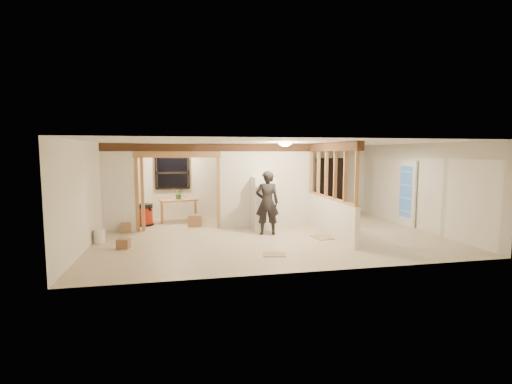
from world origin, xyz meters
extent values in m
cube|color=#C7B194|center=(0.00, 0.00, -0.01)|extent=(9.00, 6.50, 0.01)
cube|color=white|center=(0.00, 0.00, 2.50)|extent=(9.00, 6.50, 0.01)
cube|color=silver|center=(0.00, 3.25, 1.25)|extent=(9.00, 0.01, 2.50)
cube|color=silver|center=(0.00, -3.25, 1.25)|extent=(9.00, 0.01, 2.50)
cube|color=silver|center=(-4.50, 0.00, 1.25)|extent=(0.01, 6.50, 2.50)
cube|color=silver|center=(4.50, 0.00, 1.25)|extent=(0.01, 6.50, 2.50)
cube|color=silver|center=(-4.05, 1.20, 1.25)|extent=(0.90, 0.12, 2.50)
cube|color=silver|center=(0.20, 1.20, 1.25)|extent=(2.80, 0.12, 2.50)
cube|color=#B37E4B|center=(-2.40, 1.20, 1.10)|extent=(2.46, 0.14, 2.20)
cube|color=#4A2C19|center=(-1.00, 1.20, 2.38)|extent=(7.00, 0.18, 0.22)
cube|color=#4A2C19|center=(1.60, -0.40, 2.38)|extent=(0.18, 3.30, 0.22)
cube|color=silver|center=(1.60, -0.40, 0.50)|extent=(0.12, 3.20, 1.00)
cube|color=#B37E4B|center=(1.60, -0.40, 1.66)|extent=(0.14, 3.20, 1.32)
cube|color=black|center=(-2.60, 3.17, 1.55)|extent=(1.12, 0.10, 1.10)
cube|color=white|center=(4.42, 0.40, 1.00)|extent=(0.12, 0.86, 2.00)
ellipsoid|color=#FFEABF|center=(0.30, -0.50, 2.48)|extent=(0.36, 0.36, 0.16)
ellipsoid|color=#FFEABF|center=(-2.50, 2.30, 2.48)|extent=(0.32, 0.32, 0.14)
ellipsoid|color=#FFD88C|center=(-2.00, 1.60, 2.18)|extent=(0.07, 0.07, 0.07)
cube|color=white|center=(0.04, 0.83, 0.76)|extent=(0.63, 0.61, 1.53)
imported|color=black|center=(-0.04, 0.04, 0.88)|extent=(0.68, 0.48, 1.76)
cube|color=#B37E4B|center=(-2.41, 2.42, 0.37)|extent=(1.26, 0.81, 0.73)
imported|color=#315A23|center=(-2.40, 2.46, 0.91)|extent=(0.38, 0.35, 0.34)
cylinder|color=#9A1A0B|center=(-3.42, 2.01, 0.34)|extent=(0.60, 0.60, 0.68)
cube|color=black|center=(3.04, 3.01, 1.02)|extent=(1.02, 0.34, 2.04)
cylinder|color=silver|center=(-4.34, -0.06, 0.17)|extent=(0.35, 0.35, 0.34)
cube|color=#8F6645|center=(-1.93, 1.63, 0.17)|extent=(0.43, 0.38, 0.34)
cube|color=#8F6645|center=(-3.86, 1.09, 0.14)|extent=(0.33, 0.33, 0.27)
cube|color=#8F6645|center=(-3.67, -0.75, 0.11)|extent=(0.32, 0.28, 0.23)
cube|color=tan|center=(1.38, -0.62, 0.01)|extent=(0.68, 0.68, 0.02)
cube|color=tan|center=(-0.35, -1.98, 0.01)|extent=(0.57, 0.49, 0.02)
camera|label=1|loc=(-2.32, -9.68, 2.23)|focal=26.00mm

